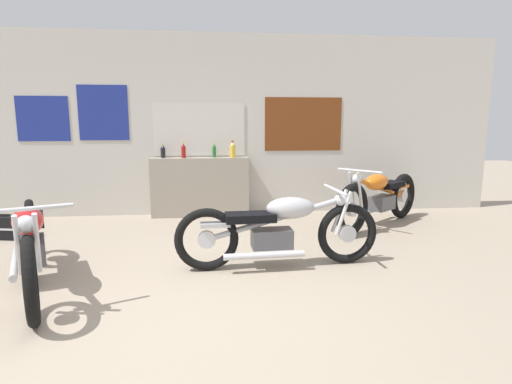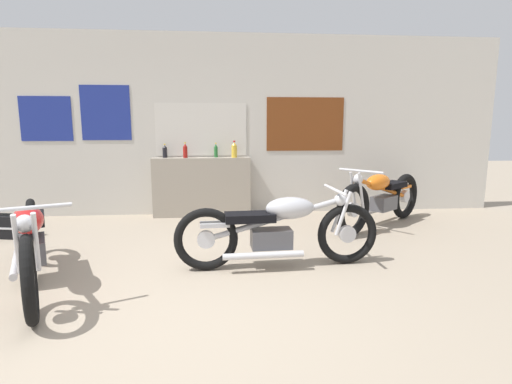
% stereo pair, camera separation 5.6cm
% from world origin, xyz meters
% --- Properties ---
extents(ground_plane, '(24.00, 24.00, 0.00)m').
position_xyz_m(ground_plane, '(0.00, 0.00, 0.00)').
color(ground_plane, gray).
extents(wall_back, '(10.00, 0.07, 2.80)m').
position_xyz_m(wall_back, '(0.01, 3.49, 1.40)').
color(wall_back, beige).
rests_on(wall_back, ground_plane).
extents(sill_counter, '(1.50, 0.28, 0.92)m').
position_xyz_m(sill_counter, '(0.19, 3.32, 0.46)').
color(sill_counter, gray).
rests_on(sill_counter, ground_plane).
extents(bottle_leftmost, '(0.07, 0.07, 0.21)m').
position_xyz_m(bottle_leftmost, '(-0.36, 3.34, 1.01)').
color(bottle_leftmost, black).
rests_on(bottle_leftmost, sill_counter).
extents(bottle_left_center, '(0.07, 0.07, 0.24)m').
position_xyz_m(bottle_left_center, '(-0.05, 3.28, 1.02)').
color(bottle_left_center, maroon).
rests_on(bottle_left_center, sill_counter).
extents(bottle_center, '(0.06, 0.06, 0.23)m').
position_xyz_m(bottle_center, '(0.42, 3.34, 1.02)').
color(bottle_center, '#23662D').
rests_on(bottle_center, sill_counter).
extents(bottle_right_center, '(0.09, 0.09, 0.26)m').
position_xyz_m(bottle_right_center, '(0.70, 3.27, 1.03)').
color(bottle_right_center, gold).
rests_on(bottle_right_center, sill_counter).
extents(motorcycle_red, '(1.01, 2.06, 0.83)m').
position_xyz_m(motorcycle_red, '(-1.19, 0.65, 0.41)').
color(motorcycle_red, black).
rests_on(motorcycle_red, ground_plane).
extents(motorcycle_orange, '(1.71, 1.39, 0.85)m').
position_xyz_m(motorcycle_orange, '(2.72, 2.41, 0.41)').
color(motorcycle_orange, black).
rests_on(motorcycle_orange, ground_plane).
extents(motorcycle_silver, '(2.06, 0.64, 0.79)m').
position_xyz_m(motorcycle_silver, '(1.05, 0.92, 0.39)').
color(motorcycle_silver, black).
rests_on(motorcycle_silver, ground_plane).
extents(hard_case_black, '(0.59, 0.32, 0.31)m').
position_xyz_m(hard_case_black, '(-2.25, 2.29, 0.14)').
color(hard_case_black, black).
rests_on(hard_case_black, ground_plane).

